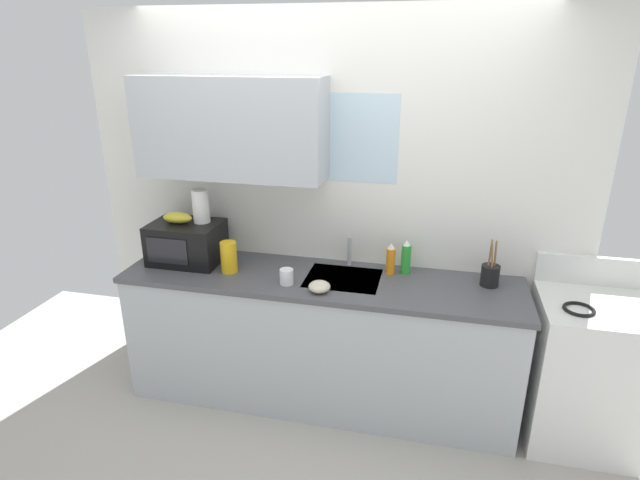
% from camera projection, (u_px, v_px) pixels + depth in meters
% --- Properties ---
extents(kitchen_wall_assembly, '(3.29, 0.42, 2.50)m').
position_uv_depth(kitchen_wall_assembly, '(311.00, 191.00, 3.37)').
color(kitchen_wall_assembly, white).
rests_on(kitchen_wall_assembly, ground).
extents(counter_unit, '(2.52, 0.63, 0.90)m').
position_uv_depth(counter_unit, '(320.00, 338.00, 3.39)').
color(counter_unit, '#B2B7BC').
rests_on(counter_unit, ground).
extents(sink_faucet, '(0.03, 0.03, 0.20)m').
position_uv_depth(sink_faucet, '(349.00, 251.00, 3.39)').
color(sink_faucet, '#B2B5BA').
rests_on(sink_faucet, counter_unit).
extents(stove_range, '(0.60, 0.60, 1.08)m').
position_uv_depth(stove_range, '(583.00, 371.00, 3.05)').
color(stove_range, white).
rests_on(stove_range, ground).
extents(microwave, '(0.46, 0.35, 0.27)m').
position_uv_depth(microwave, '(187.00, 242.00, 3.43)').
color(microwave, black).
rests_on(microwave, counter_unit).
extents(banana_bunch, '(0.20, 0.11, 0.07)m').
position_uv_depth(banana_bunch, '(177.00, 218.00, 3.38)').
color(banana_bunch, gold).
rests_on(banana_bunch, microwave).
extents(paper_towel_roll, '(0.11, 0.11, 0.22)m').
position_uv_depth(paper_towel_roll, '(201.00, 206.00, 3.37)').
color(paper_towel_roll, white).
rests_on(paper_towel_roll, microwave).
extents(dish_soap_bottle_orange, '(0.06, 0.06, 0.21)m').
position_uv_depth(dish_soap_bottle_orange, '(391.00, 260.00, 3.25)').
color(dish_soap_bottle_orange, orange).
rests_on(dish_soap_bottle_orange, counter_unit).
extents(dish_soap_bottle_green, '(0.06, 0.06, 0.22)m').
position_uv_depth(dish_soap_bottle_green, '(406.00, 258.00, 3.26)').
color(dish_soap_bottle_green, green).
rests_on(dish_soap_bottle_green, counter_unit).
extents(cereal_canister, '(0.10, 0.10, 0.20)m').
position_uv_depth(cereal_canister, '(229.00, 257.00, 3.28)').
color(cereal_canister, gold).
rests_on(cereal_canister, counter_unit).
extents(mug_white, '(0.08, 0.08, 0.09)m').
position_uv_depth(mug_white, '(287.00, 277.00, 3.13)').
color(mug_white, white).
rests_on(mug_white, counter_unit).
extents(utensil_crock, '(0.11, 0.11, 0.29)m').
position_uv_depth(utensil_crock, '(490.00, 275.00, 3.10)').
color(utensil_crock, black).
rests_on(utensil_crock, counter_unit).
extents(small_bowl, '(0.13, 0.13, 0.06)m').
position_uv_depth(small_bowl, '(319.00, 287.00, 3.03)').
color(small_bowl, beige).
rests_on(small_bowl, counter_unit).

